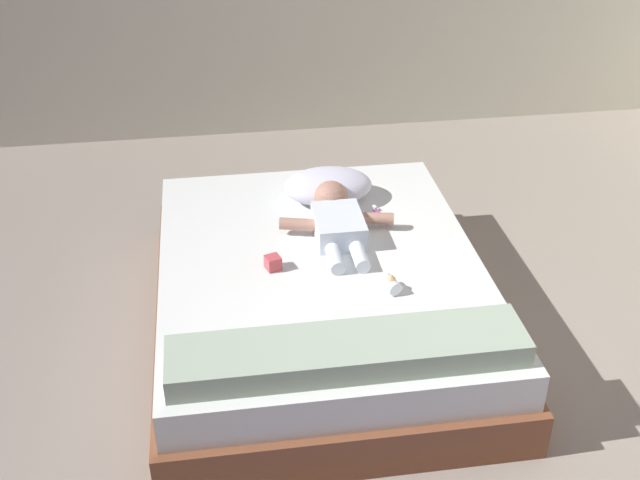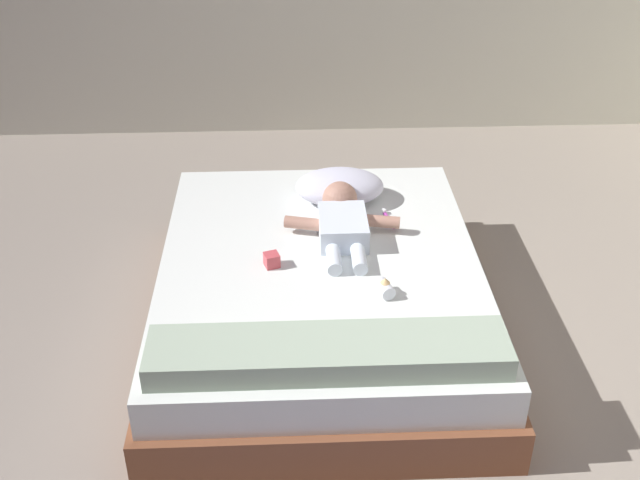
{
  "view_description": "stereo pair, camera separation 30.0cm",
  "coord_description": "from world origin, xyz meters",
  "px_view_note": "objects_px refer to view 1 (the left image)",
  "views": [
    {
      "loc": [
        -0.65,
        -2.16,
        2.25
      ],
      "look_at": [
        -0.22,
        0.69,
        0.47
      ],
      "focal_mm": 44.17,
      "sensor_mm": 36.0,
      "label": 1
    },
    {
      "loc": [
        -0.35,
        -2.19,
        2.25
      ],
      "look_at": [
        -0.22,
        0.69,
        0.47
      ],
      "focal_mm": 44.17,
      "sensor_mm": 36.0,
      "label": 2
    }
  ],
  "objects_px": {
    "pillow": "(328,186)",
    "toy_block": "(273,263)",
    "baby": "(337,219)",
    "bed": "(320,295)",
    "toothbrush": "(380,215)",
    "baby_bottle": "(391,284)"
  },
  "relations": [
    {
      "from": "pillow",
      "to": "toothbrush",
      "type": "height_order",
      "value": "pillow"
    },
    {
      "from": "bed",
      "to": "baby_bottle",
      "type": "relative_size",
      "value": 17.49
    },
    {
      "from": "pillow",
      "to": "toothbrush",
      "type": "distance_m",
      "value": 0.31
    },
    {
      "from": "baby",
      "to": "toothbrush",
      "type": "distance_m",
      "value": 0.25
    },
    {
      "from": "toy_block",
      "to": "pillow",
      "type": "bearing_deg",
      "value": 60.16
    },
    {
      "from": "bed",
      "to": "baby",
      "type": "bearing_deg",
      "value": 63.84
    },
    {
      "from": "bed",
      "to": "baby",
      "type": "relative_size",
      "value": 2.96
    },
    {
      "from": "pillow",
      "to": "baby",
      "type": "xyz_separation_m",
      "value": [
        -0.01,
        -0.31,
        -0.01
      ]
    },
    {
      "from": "baby",
      "to": "toy_block",
      "type": "xyz_separation_m",
      "value": [
        -0.32,
        -0.27,
        -0.03
      ]
    },
    {
      "from": "pillow",
      "to": "toothbrush",
      "type": "relative_size",
      "value": 2.68
    },
    {
      "from": "bed",
      "to": "pillow",
      "type": "relative_size",
      "value": 4.22
    },
    {
      "from": "pillow",
      "to": "toy_block",
      "type": "distance_m",
      "value": 0.66
    },
    {
      "from": "baby",
      "to": "bed",
      "type": "bearing_deg",
      "value": -116.16
    },
    {
      "from": "pillow",
      "to": "toy_block",
      "type": "bearing_deg",
      "value": -119.84
    },
    {
      "from": "pillow",
      "to": "toy_block",
      "type": "height_order",
      "value": "pillow"
    },
    {
      "from": "bed",
      "to": "toothbrush",
      "type": "bearing_deg",
      "value": 44.16
    },
    {
      "from": "toothbrush",
      "to": "baby_bottle",
      "type": "height_order",
      "value": "baby_bottle"
    },
    {
      "from": "baby",
      "to": "baby_bottle",
      "type": "xyz_separation_m",
      "value": [
        0.14,
        -0.5,
        -0.03
      ]
    },
    {
      "from": "baby_bottle",
      "to": "toothbrush",
      "type": "bearing_deg",
      "value": 81.79
    },
    {
      "from": "toy_block",
      "to": "baby",
      "type": "bearing_deg",
      "value": 39.89
    },
    {
      "from": "toothbrush",
      "to": "baby_bottle",
      "type": "distance_m",
      "value": 0.61
    },
    {
      "from": "pillow",
      "to": "baby_bottle",
      "type": "relative_size",
      "value": 4.15
    }
  ]
}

